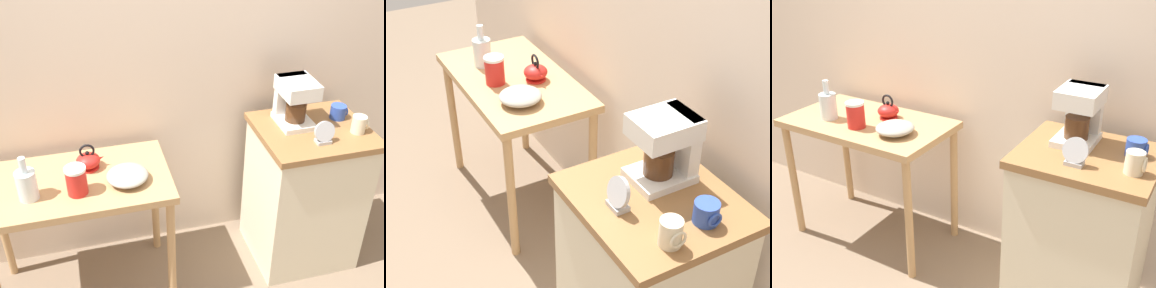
{
  "view_description": "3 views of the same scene",
  "coord_description": "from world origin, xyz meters",
  "views": [
    {
      "loc": [
        -0.55,
        -2.01,
        2.26
      ],
      "look_at": [
        -0.03,
        -0.02,
        0.94
      ],
      "focal_mm": 46.11,
      "sensor_mm": 36.0,
      "label": 1
    },
    {
      "loc": [
        1.91,
        -0.96,
        2.16
      ],
      "look_at": [
        0.19,
        -0.01,
        0.84
      ],
      "focal_mm": 54.09,
      "sensor_mm": 36.0,
      "label": 2
    },
    {
      "loc": [
        1.14,
        -1.85,
        1.79
      ],
      "look_at": [
        0.06,
        -0.01,
        0.8
      ],
      "focal_mm": 44.36,
      "sensor_mm": 36.0,
      "label": 3
    }
  ],
  "objects": [
    {
      "name": "mug_blue",
      "position": [
        0.85,
        0.1,
        0.93
      ],
      "size": [
        0.09,
        0.09,
        0.08
      ],
      "color": "#2D4CAD",
      "rests_on": "kitchen_counter"
    },
    {
      "name": "wooden_table",
      "position": [
        -0.62,
        0.05,
        0.67
      ],
      "size": [
        0.96,
        0.54,
        0.77
      ],
      "color": "tan",
      "rests_on": "ground_plane"
    },
    {
      "name": "back_wall",
      "position": [
        0.1,
        0.43,
        1.4
      ],
      "size": [
        4.4,
        0.1,
        2.8
      ],
      "primitive_type": "cube",
      "color": "beige",
      "rests_on": "ground_plane"
    },
    {
      "name": "bowl_stoneware",
      "position": [
        -0.36,
        -0.02,
        0.81
      ],
      "size": [
        0.21,
        0.21,
        0.07
      ],
      "color": "#9E998C",
      "rests_on": "wooden_table"
    },
    {
      "name": "table_clock",
      "position": [
        0.65,
        -0.11,
        0.94
      ],
      "size": [
        0.11,
        0.05,
        0.12
      ],
      "color": "#B2B5BA",
      "rests_on": "kitchen_counter"
    },
    {
      "name": "glass_carafe_vase",
      "position": [
        -0.83,
        -0.03,
        0.85
      ],
      "size": [
        0.1,
        0.1,
        0.23
      ],
      "color": "silver",
      "rests_on": "wooden_table"
    },
    {
      "name": "canister_enamel",
      "position": [
        -0.6,
        -0.06,
        0.85
      ],
      "size": [
        0.1,
        0.1,
        0.15
      ],
      "color": "red",
      "rests_on": "wooden_table"
    },
    {
      "name": "mug_small_cream",
      "position": [
        0.88,
        -0.06,
        0.94
      ],
      "size": [
        0.08,
        0.08,
        0.1
      ],
      "color": "beige",
      "rests_on": "kitchen_counter"
    },
    {
      "name": "teakettle",
      "position": [
        -0.53,
        0.14,
        0.82
      ],
      "size": [
        0.15,
        0.12,
        0.15
      ],
      "color": "red",
      "rests_on": "wooden_table"
    },
    {
      "name": "ground_plane",
      "position": [
        0.0,
        0.0,
        0.0
      ],
      "size": [
        8.0,
        8.0,
        0.0
      ],
      "primitive_type": "plane",
      "color": "#7A6651"
    },
    {
      "name": "coffee_maker",
      "position": [
        0.59,
        0.13,
        1.03
      ],
      "size": [
        0.18,
        0.22,
        0.26
      ],
      "color": "white",
      "rests_on": "kitchen_counter"
    },
    {
      "name": "kitchen_counter",
      "position": [
        0.67,
        0.03,
        0.45
      ],
      "size": [
        0.6,
        0.53,
        0.89
      ],
      "color": "beige",
      "rests_on": "ground_plane"
    }
  ]
}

